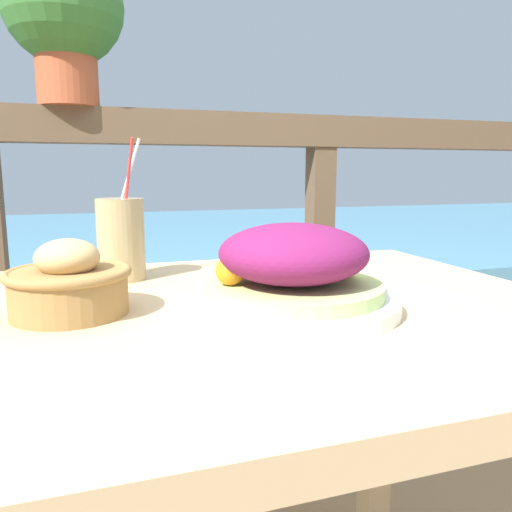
{
  "coord_description": "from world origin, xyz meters",
  "views": [
    {
      "loc": [
        -0.2,
        -0.66,
        0.96
      ],
      "look_at": [
        0.03,
        0.06,
        0.83
      ],
      "focal_mm": 35.0,
      "sensor_mm": 36.0,
      "label": 1
    }
  ],
  "objects_px": {
    "bread_basket": "(69,283)",
    "salad_plate": "(293,273)",
    "drink_glass": "(121,239)",
    "potted_plant": "(63,12)"
  },
  "relations": [
    {
      "from": "drink_glass",
      "to": "potted_plant",
      "type": "distance_m",
      "value": 0.71
    },
    {
      "from": "potted_plant",
      "to": "bread_basket",
      "type": "bearing_deg",
      "value": -89.26
    },
    {
      "from": "bread_basket",
      "to": "potted_plant",
      "type": "height_order",
      "value": "potted_plant"
    },
    {
      "from": "bread_basket",
      "to": "drink_glass",
      "type": "bearing_deg",
      "value": 68.79
    },
    {
      "from": "drink_glass",
      "to": "bread_basket",
      "type": "bearing_deg",
      "value": -111.21
    },
    {
      "from": "drink_glass",
      "to": "bread_basket",
      "type": "relative_size",
      "value": 1.5
    },
    {
      "from": "bread_basket",
      "to": "potted_plant",
      "type": "xyz_separation_m",
      "value": [
        -0.01,
        0.7,
        0.53
      ]
    },
    {
      "from": "drink_glass",
      "to": "bread_basket",
      "type": "distance_m",
      "value": 0.22
    },
    {
      "from": "potted_plant",
      "to": "drink_glass",
      "type": "bearing_deg",
      "value": -79.88
    },
    {
      "from": "bread_basket",
      "to": "salad_plate",
      "type": "bearing_deg",
      "value": -13.6
    }
  ]
}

